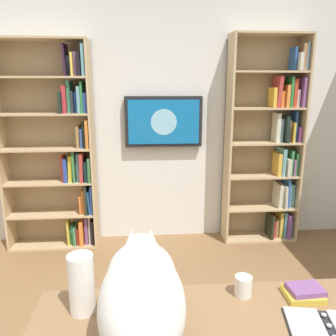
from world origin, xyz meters
TOP-DOWN VIEW (x-y plane):
  - wall_back at (0.00, -2.23)m, footprint 4.52×0.06m
  - bookshelf_left at (-1.23, -2.06)m, footprint 0.80×0.28m
  - bookshelf_right at (1.01, -2.06)m, footprint 0.92×0.28m
  - wall_mounted_tv at (-0.06, -2.15)m, footprint 0.82×0.07m
  - cat at (0.18, 0.30)m, footprint 0.34×0.68m
  - open_binder at (-0.57, 0.32)m, footprint 0.37×0.28m
  - paper_towel_roll at (0.44, 0.12)m, footprint 0.11×0.11m
  - coffee_mug at (-0.29, 0.06)m, footprint 0.08×0.08m
  - desk_book_stack at (-0.57, 0.10)m, footprint 0.17×0.14m

SIDE VIEW (x-z plane):
  - open_binder at x=-0.57m, z-range 0.73..0.75m
  - desk_book_stack at x=-0.57m, z-range 0.73..0.78m
  - coffee_mug at x=-0.29m, z-range 0.73..0.83m
  - paper_towel_roll at x=0.44m, z-range 0.73..1.00m
  - cat at x=0.18m, z-range 0.73..1.12m
  - bookshelf_right at x=1.01m, z-range -0.02..2.11m
  - bookshelf_left at x=-1.23m, z-range -0.02..2.17m
  - wall_mounted_tv at x=-0.06m, z-range 1.05..1.58m
  - wall_back at x=0.00m, z-range 0.00..2.70m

